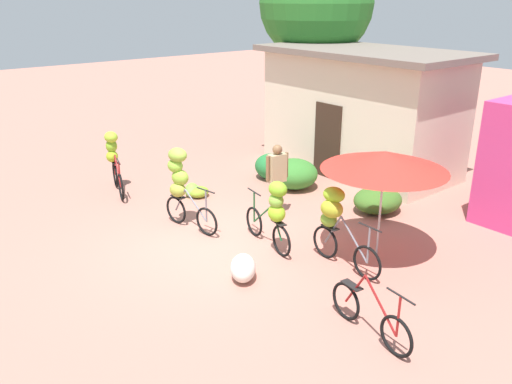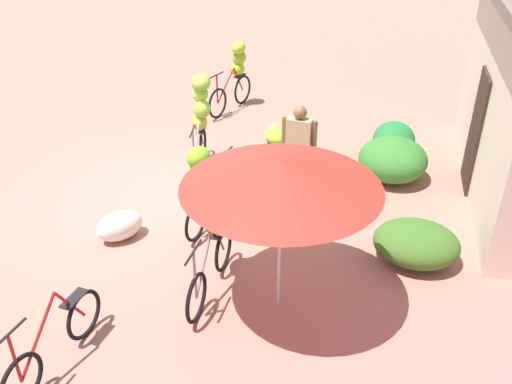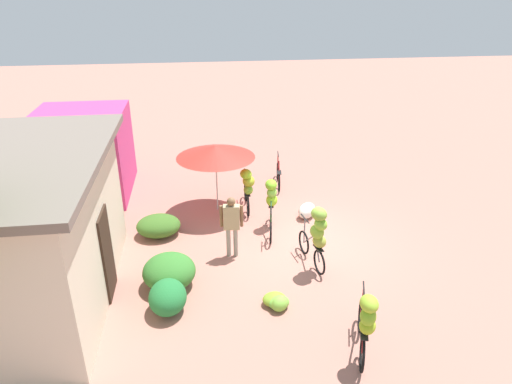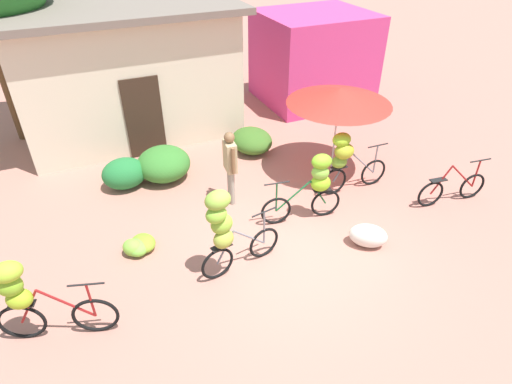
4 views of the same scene
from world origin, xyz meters
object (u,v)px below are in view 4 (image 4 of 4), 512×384
shop_pink (313,57)px  market_umbrella (339,96)px  bicycle_near_pile (225,226)px  bicycle_rightmost (452,189)px  bicycle_leftmost (29,297)px  bicycle_center_loaded (315,183)px  bicycle_by_shop (346,157)px  building_low (130,74)px  person_vendor (230,161)px  banana_pile_on_ground (138,246)px  produce_sack (368,236)px

shop_pink → market_umbrella: shop_pink is taller
bicycle_near_pile → bicycle_rightmost: (5.09, 0.01, -0.68)m
bicycle_leftmost → bicycle_rightmost: 8.05m
bicycle_near_pile → bicycle_center_loaded: size_ratio=1.03×
bicycle_near_pile → bicycle_by_shop: (3.20, 1.28, -0.14)m
building_low → shop_pink: (5.65, 0.30, -0.35)m
market_umbrella → bicycle_leftmost: 6.92m
building_low → bicycle_center_loaded: size_ratio=3.51×
market_umbrella → bicycle_by_shop: 1.36m
bicycle_leftmost → person_vendor: 4.33m
banana_pile_on_ground → produce_sack: bearing=-21.7°
shop_pink → banana_pile_on_ground: size_ratio=4.53×
market_umbrella → produce_sack: size_ratio=3.29×
shop_pink → market_umbrella: (-1.85, -4.17, 0.55)m
building_low → shop_pink: 5.67m
bicycle_by_shop → person_vendor: size_ratio=1.02×
shop_pink → person_vendor: 6.30m
bicycle_rightmost → bicycle_leftmost: bearing=-178.8°
bicycle_by_shop → banana_pile_on_ground: size_ratio=2.36×
bicycle_near_pile → produce_sack: bearing=-8.8°
bicycle_leftmost → bicycle_center_loaded: (5.07, 0.89, -0.02)m
bicycle_leftmost → bicycle_near_pile: size_ratio=0.96×
building_low → bicycle_by_shop: (3.50, -4.75, -0.80)m
bicycle_leftmost → bicycle_rightmost: bicycle_leftmost is taller
produce_sack → shop_pink: bearing=68.1°
bicycle_leftmost → bicycle_near_pile: bearing=3.0°
building_low → bicycle_rightmost: size_ratio=3.54×
bicycle_rightmost → person_vendor: 4.71m
market_umbrella → person_vendor: 2.80m
building_low → bicycle_leftmost: 6.77m
bicycle_leftmost → produce_sack: (5.59, -0.26, -0.65)m
banana_pile_on_ground → produce_sack: produce_sack is taller
bicycle_rightmost → person_vendor: person_vendor is taller
bicycle_near_pile → bicycle_rightmost: size_ratio=1.04×
bicycle_rightmost → building_low: bearing=131.8°
building_low → bicycle_rightmost: (5.39, -6.02, -1.34)m
person_vendor → building_low: bearing=105.6°
bicycle_near_pile → person_vendor: bicycle_near_pile is taller
bicycle_by_shop → bicycle_rightmost: bearing=-34.0°
banana_pile_on_ground → bicycle_by_shop: bearing=1.6°
shop_pink → person_vendor: (-4.51, -4.39, -0.32)m
shop_pink → produce_sack: bearing=-111.9°
bicycle_rightmost → person_vendor: size_ratio=1.00×
bicycle_near_pile → banana_pile_on_ground: size_ratio=2.41×
bicycle_by_shop → produce_sack: 1.90m
bicycle_near_pile → produce_sack: (2.64, -0.41, -0.80)m
building_low → bicycle_near_pile: 6.08m
shop_pink → bicycle_center_loaded: shop_pink is taller
bicycle_near_pile → banana_pile_on_ground: bearing=138.2°
market_umbrella → bicycle_rightmost: market_umbrella is taller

